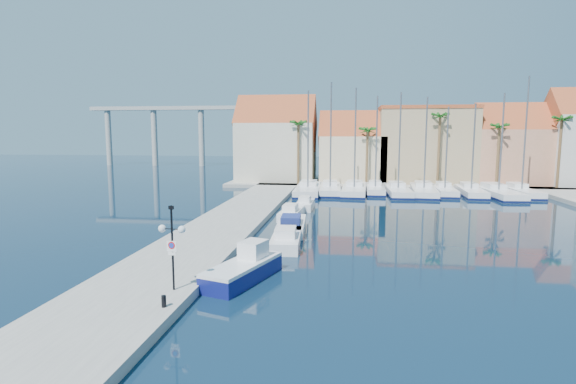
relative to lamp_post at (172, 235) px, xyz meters
name	(u,v)px	position (x,y,z in m)	size (l,w,h in m)	color
ground	(324,279)	(7.00, 4.00, -3.20)	(260.00, 260.00, 0.00)	black
quay_west	(228,223)	(-2.00, 17.50, -2.95)	(6.00, 77.00, 0.50)	gray
shore_north	(403,183)	(17.00, 52.00, -2.95)	(54.00, 16.00, 0.50)	gray
lamp_post	(172,235)	(0.00, 0.00, 0.00)	(1.39, 0.50, 4.12)	black
bollard	(164,301)	(0.40, -2.13, -2.44)	(0.21, 0.21, 0.52)	black
fishing_boat	(244,268)	(2.71, 3.33, -2.55)	(3.58, 5.97, 1.98)	navy
motorboat_west_0	(286,239)	(3.97, 11.14, -2.70)	(2.31, 6.21, 1.40)	white
motorboat_west_1	(291,225)	(3.72, 15.96, -2.70)	(2.53, 6.84, 1.40)	white
motorboat_west_2	(291,213)	(3.01, 21.61, -2.70)	(2.04, 5.54, 1.40)	white
motorboat_west_3	(305,204)	(3.83, 27.04, -2.70)	(1.72, 5.16, 1.40)	white
sailboat_0	(308,189)	(3.08, 39.20, -2.63)	(3.42, 12.05, 13.40)	white
sailboat_1	(330,189)	(5.98, 39.72, -2.60)	(3.15, 10.59, 14.47)	white
sailboat_2	(354,189)	(9.19, 39.82, -2.63)	(3.65, 11.69, 13.74)	white
sailboat_3	(375,189)	(11.95, 40.59, -2.59)	(2.51, 8.88, 12.75)	white
sailboat_4	(397,190)	(14.75, 39.48, -2.62)	(2.96, 10.51, 13.09)	white
sailboat_5	(423,190)	(18.13, 39.99, -2.64)	(3.93, 11.52, 12.52)	white
sailboat_6	(444,190)	(20.78, 40.21, -2.62)	(2.70, 8.89, 11.30)	white
sailboat_7	(470,191)	(23.93, 39.82, -2.63)	(2.98, 9.76, 11.67)	white
sailboat_8	(496,192)	(27.00, 39.36, -2.64)	(3.90, 11.83, 12.84)	white
sailboat_9	(520,191)	(30.14, 40.37, -2.57)	(2.99, 9.63, 14.97)	white
building_0	(277,142)	(-3.00, 51.00, 3.32)	(12.30, 9.00, 13.50)	beige
building_1	(353,151)	(9.00, 51.00, 2.09)	(10.30, 8.00, 11.00)	beige
building_2	(424,144)	(20.00, 52.00, 3.05)	(14.20, 10.20, 11.50)	tan
building_3	(508,148)	(32.00, 51.00, 2.66)	(10.30, 8.00, 12.00)	tan
palm_0	(298,126)	(1.00, 46.00, 5.88)	(2.60, 2.60, 10.15)	brown
palm_1	(367,132)	(11.00, 46.00, 4.93)	(2.60, 2.60, 9.15)	brown
palm_2	(440,119)	(21.00, 46.00, 6.81)	(2.60, 2.60, 11.15)	brown
palm_3	(499,129)	(29.00, 46.00, 5.40)	(2.60, 2.60, 9.65)	brown
palm_4	(562,122)	(37.00, 46.00, 6.34)	(2.60, 2.60, 10.65)	brown
viaduct	(181,124)	(-32.07, 86.00, 7.04)	(48.00, 2.20, 14.45)	#9E9E99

